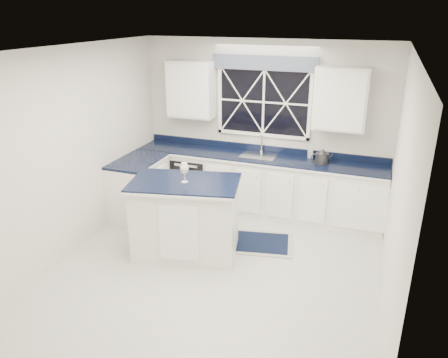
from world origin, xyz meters
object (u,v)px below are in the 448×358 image
at_px(faucet, 261,143).
at_px(kettle, 322,157).
at_px(dishwasher, 195,179).
at_px(soap_bottle, 310,152).
at_px(island, 186,217).
at_px(wine_glass, 184,169).

distance_m(faucet, kettle, 1.02).
bearing_deg(dishwasher, faucet, 10.02).
distance_m(dishwasher, faucet, 1.31).
height_order(dishwasher, kettle, kettle).
distance_m(faucet, soap_bottle, 0.79).
relative_size(island, kettle, 4.91).
xyz_separation_m(dishwasher, kettle, (2.10, -0.01, 0.64)).
height_order(dishwasher, wine_glass, wine_glass).
height_order(dishwasher, faucet, faucet).
xyz_separation_m(faucet, island, (-0.52, -1.80, -0.58)).
height_order(wine_glass, soap_bottle, wine_glass).
height_order(kettle, soap_bottle, kettle).
xyz_separation_m(dishwasher, island, (0.58, -1.61, 0.11)).
distance_m(island, wine_glass, 0.69).
bearing_deg(kettle, island, -151.65).
xyz_separation_m(dishwasher, soap_bottle, (1.89, 0.21, 0.62)).
bearing_deg(wine_glass, faucet, 74.54).
distance_m(dishwasher, kettle, 2.19).
distance_m(island, kettle, 2.26).
relative_size(faucet, kettle, 0.97).
bearing_deg(kettle, wine_glass, -150.98).
bearing_deg(dishwasher, soap_bottle, 6.40).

